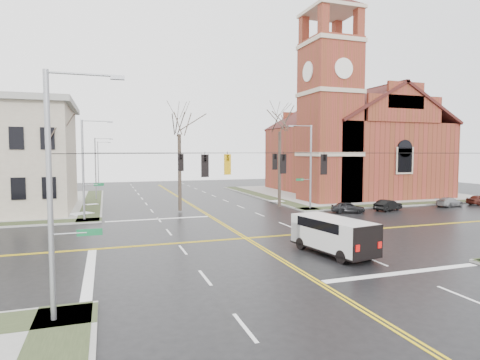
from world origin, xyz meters
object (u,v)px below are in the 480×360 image
object	(u,v)px
streetlight_north_b	(99,162)
parked_car_c	(449,202)
cargo_van	(330,232)
parked_car_a	(348,207)
church	(347,137)
parked_car_b	(388,205)
tree_ne	(280,127)
signal_pole_nw	(85,167)
tree_nw_far	(48,138)
streetlight_north_a	(97,166)
tree_nw_near	(179,129)
signal_pole_sw	(55,189)
signal_pole_ne	(309,164)

from	to	relation	value
streetlight_north_b	parked_car_c	xyz separation A→B (m)	(38.56, -39.40, -3.93)
cargo_van	parked_car_a	world-z (taller)	cargo_van
church	streetlight_north_b	bearing A→B (deg)	146.75
parked_car_b	tree_ne	xyz separation A→B (m)	(-10.05, 5.86, 8.49)
signal_pole_nw	parked_car_c	size ratio (longest dim) A/B	2.45
cargo_van	parked_car_c	xyz separation A→B (m)	(24.40, 14.34, -0.77)
cargo_van	tree_nw_far	world-z (taller)	tree_nw_far
parked_car_c	tree_nw_far	bearing A→B (deg)	70.24
tree_ne	signal_pole_nw	bearing A→B (deg)	-173.08
parked_car_a	tree_nw_far	world-z (taller)	tree_nw_far
parked_car_a	parked_car_c	world-z (taller)	parked_car_a
streetlight_north_a	tree_nw_near	distance (m)	16.66
parked_car_b	tree_nw_far	world-z (taller)	tree_nw_far
signal_pole_sw	tree_nw_far	xyz separation A→B (m)	(-3.31, 25.65, 2.66)
cargo_van	streetlight_north_a	bearing A→B (deg)	102.90
signal_pole_ne	tree_nw_far	world-z (taller)	tree_nw_far
streetlight_north_b	tree_nw_near	distance (m)	35.07
signal_pole_ne	tree_nw_near	size ratio (longest dim) A/B	0.75
signal_pole_ne	parked_car_c	size ratio (longest dim) A/B	2.45
signal_pole_sw	parked_car_a	bearing A→B (deg)	37.77
streetlight_north_b	parked_car_c	bearing A→B (deg)	-45.62
streetlight_north_b	signal_pole_ne	bearing A→B (deg)	-58.95
signal_pole_ne	signal_pole_nw	bearing A→B (deg)	180.00
streetlight_north_a	parked_car_a	xyz separation A→B (m)	(24.69, -19.85, -3.89)
cargo_van	parked_car_a	bearing A→B (deg)	42.94
parked_car_a	parked_car_c	xyz separation A→B (m)	(13.87, 0.45, -0.04)
church	streetlight_north_a	xyz separation A→B (m)	(-35.42, 3.22, -3.97)
parked_car_b	parked_car_a	bearing A→B (deg)	71.10
parked_car_a	parked_car_b	world-z (taller)	parked_car_b
signal_pole_ne	cargo_van	size ratio (longest dim) A/B	1.48
streetlight_north_a	cargo_van	bearing A→B (deg)	-67.23
cargo_van	tree_ne	distance (m)	21.85
church	signal_pole_sw	distance (m)	51.29
signal_pole_sw	parked_car_a	size ratio (longest dim) A/B	2.66
signal_pole_nw	tree_nw_far	world-z (taller)	tree_nw_far
streetlight_north_a	signal_pole_nw	bearing A→B (deg)	-92.32
signal_pole_nw	cargo_van	distance (m)	23.03
parked_car_a	tree_nw_near	distance (m)	19.19
parked_car_b	parked_car_c	xyz separation A→B (m)	(8.93, 0.51, -0.06)
signal_pole_ne	streetlight_north_b	bearing A→B (deg)	121.05
parked_car_b	tree_ne	world-z (taller)	tree_ne
church	parked_car_b	size ratio (longest dim) A/B	7.68
church	tree_nw_far	distance (m)	40.81
streetlight_north_a	parked_car_c	size ratio (longest dim) A/B	2.18
cargo_van	tree_nw_near	bearing A→B (deg)	96.35
cargo_van	parked_car_b	bearing A→B (deg)	31.93
tree_ne	tree_nw_far	bearing A→B (deg)	179.53
streetlight_north_b	church	bearing A→B (deg)	-33.25
signal_pole_nw	streetlight_north_b	size ratio (longest dim) A/B	1.12
signal_pole_sw	signal_pole_ne	bearing A→B (deg)	45.45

